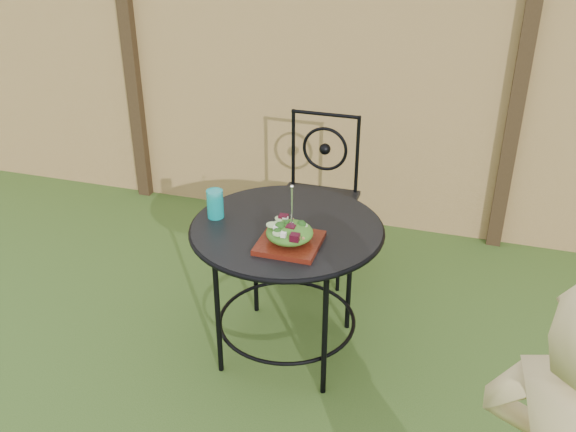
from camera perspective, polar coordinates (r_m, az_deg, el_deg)
name	(u,v)px	position (r m, az deg, el deg)	size (l,w,h in m)	color
ground	(176,432)	(3.04, -9.92, -18.37)	(60.00, 60.00, 0.00)	#2C4917
fence	(311,87)	(4.34, 2.06, 11.43)	(8.00, 0.12, 1.90)	tan
patio_table	(287,251)	(3.08, -0.11, -3.14)	(0.92, 0.92, 0.72)	black
patio_chair	(318,192)	(3.86, 2.65, 2.16)	(0.46, 0.46, 0.95)	black
salad_plate	(290,243)	(2.85, 0.14, -2.40)	(0.27, 0.27, 0.02)	#410F09
salad	(290,233)	(2.83, 0.15, -1.49)	(0.21, 0.21, 0.08)	#235614
fork	(292,207)	(2.76, 0.35, 0.83)	(0.01, 0.01, 0.18)	silver
drinking_glass	(215,204)	(3.08, -6.49, 1.08)	(0.08, 0.08, 0.14)	#0EA6A4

